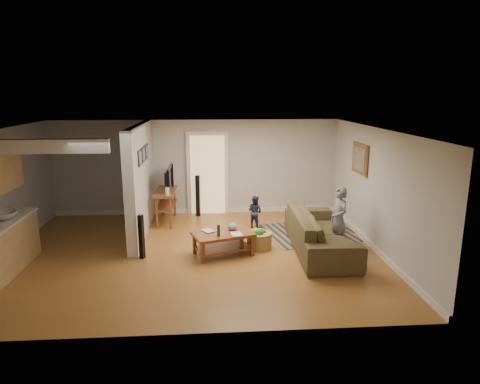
% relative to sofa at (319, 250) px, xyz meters
% --- Properties ---
extents(ground, '(7.50, 7.50, 0.00)m').
position_rel_sofa_xyz_m(ground, '(-2.60, 0.04, 0.00)').
color(ground, brown).
rests_on(ground, ground).
extents(room_shell, '(7.54, 6.02, 2.52)m').
position_rel_sofa_xyz_m(room_shell, '(-3.67, 0.46, 1.46)').
color(room_shell, '#BAB7B2').
rests_on(room_shell, ground).
extents(area_rug, '(2.79, 2.29, 0.01)m').
position_rel_sofa_xyz_m(area_rug, '(0.25, 1.17, 0.01)').
color(area_rug, black).
rests_on(area_rug, ground).
extents(sofa, '(1.14, 2.75, 0.79)m').
position_rel_sofa_xyz_m(sofa, '(0.00, 0.00, 0.00)').
color(sofa, '#4C4726').
rests_on(sofa, ground).
extents(coffee_table, '(1.33, 1.02, 0.69)m').
position_rel_sofa_xyz_m(coffee_table, '(-1.99, -0.08, 0.36)').
color(coffee_table, maroon).
rests_on(coffee_table, ground).
extents(tv_console, '(0.51, 1.30, 1.12)m').
position_rel_sofa_xyz_m(tv_console, '(-3.34, 2.23, 0.74)').
color(tv_console, maroon).
rests_on(tv_console, ground).
extents(speaker_left, '(0.12, 0.12, 0.89)m').
position_rel_sofa_xyz_m(speaker_left, '(-3.60, -0.16, 0.44)').
color(speaker_left, black).
rests_on(speaker_left, ground).
extents(speaker_right, '(0.13, 0.13, 1.09)m').
position_rel_sofa_xyz_m(speaker_right, '(-2.57, 2.74, 0.54)').
color(speaker_right, black).
rests_on(speaker_right, ground).
extents(toy_basket, '(0.52, 0.52, 0.46)m').
position_rel_sofa_xyz_m(toy_basket, '(-1.24, 0.21, 0.19)').
color(toy_basket, olive).
rests_on(toy_basket, ground).
extents(child, '(0.41, 0.54, 1.32)m').
position_rel_sofa_xyz_m(child, '(0.40, 0.07, 0.00)').
color(child, gray).
rests_on(child, ground).
extents(toddler, '(0.49, 0.48, 0.79)m').
position_rel_sofa_xyz_m(toddler, '(-1.18, 1.63, 0.00)').
color(toddler, '#1F2A42').
rests_on(toddler, ground).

